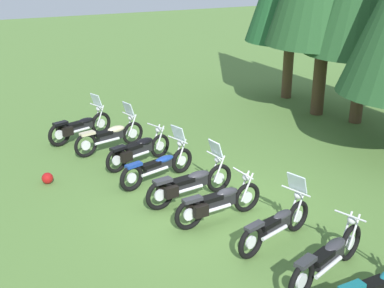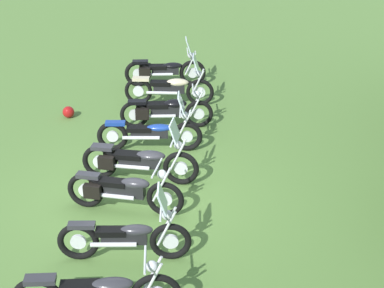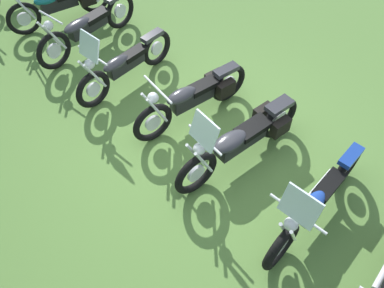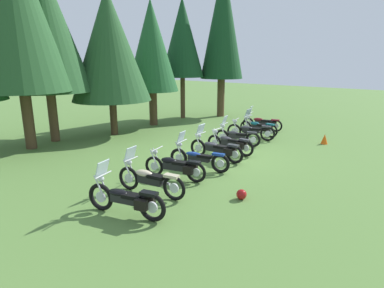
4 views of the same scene
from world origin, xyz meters
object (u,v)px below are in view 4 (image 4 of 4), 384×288
Objects in this scene: motorcycle_5 at (231,143)px; motorcycle_1 at (149,179)px; pine_tree_4 at (151,46)px; pine_tree_5 at (182,38)px; motorcycle_8 at (259,127)px; pine_tree_6 at (223,22)px; motorcycle_6 at (237,136)px; motorcycle_9 at (263,122)px; pine_tree_1 at (13,4)px; pine_tree_2 at (43,23)px; dropped_helmet at (241,194)px; traffic_cone at (325,139)px; motorcycle_3 at (198,158)px; motorcycle_7 at (250,131)px; motorcycle_0 at (126,199)px; motorcycle_2 at (176,166)px; pine_tree_3 at (109,45)px; motorcycle_4 at (216,149)px.

motorcycle_1 is at bearing 93.42° from motorcycle_5.
pine_tree_5 reaches higher than pine_tree_4.
pine_tree_6 reaches higher than motorcycle_8.
motorcycle_6 is 3.85m from motorcycle_9.
pine_tree_4 reaches higher than motorcycle_1.
pine_tree_1 is 12.86m from pine_tree_6.
pine_tree_2 reaches higher than dropped_helmet.
traffic_cone is at bearing -52.06° from pine_tree_2.
motorcycle_9 reaches higher than dropped_helmet.
motorcycle_1 is at bearing -141.98° from pine_tree_5.
pine_tree_2 is 12.01m from dropped_helmet.
motorcycle_3 is at bearing -70.73° from pine_tree_1.
pine_tree_1 is at bearing -178.75° from pine_tree_5.
motorcycle_3 is at bearing 87.32° from motorcycle_6.
motorcycle_7 is 7.81m from pine_tree_4.
motorcycle_8 is 0.31× the size of pine_tree_4.
motorcycle_0 is 12.83m from pine_tree_4.
motorcycle_2 is 0.21× the size of pine_tree_6.
traffic_cone is (4.30, -2.48, -0.21)m from motorcycle_5.
pine_tree_1 is at bearing 98.11° from dropped_helmet.
motorcycle_8 is at bearing -100.97° from motorcycle_7.
motorcycle_1 is 0.99× the size of motorcycle_7.
pine_tree_2 is at bearing -5.79° from motorcycle_3.
pine_tree_6 reaches higher than traffic_cone.
pine_tree_1 reaches higher than dropped_helmet.
motorcycle_0 is 6.59m from motorcycle_5.
motorcycle_2 is 8.34m from traffic_cone.
motorcycle_7 is at bearing -47.75° from pine_tree_2.
traffic_cone is (6.80, -2.20, -0.20)m from motorcycle_3.
motorcycle_1 is at bearing 87.83° from motorcycle_9.
pine_tree_1 reaches higher than motorcycle_6.
motorcycle_3 is at bearing 92.81° from motorcycle_5.
motorcycle_7 is 0.23× the size of pine_tree_6.
pine_tree_6 is at bearing -80.33° from motorcycle_0.
pine_tree_3 is (5.50, 8.07, 4.14)m from motorcycle_0.
pine_tree_3 reaches higher than motorcycle_7.
motorcycle_6 is at bearing -139.11° from pine_tree_6.
motorcycle_6 is 10.19m from pine_tree_6.
motorcycle_4 is (5.33, 1.11, 0.00)m from motorcycle_0.
pine_tree_5 is 14.72m from dropped_helmet.
motorcycle_4 reaches higher than motorcycle_6.
motorcycle_6 is at bearing 34.35° from dropped_helmet.
motorcycle_3 is (1.26, 0.07, -0.02)m from motorcycle_2.
motorcycle_0 reaches higher than motorcycle_4.
pine_tree_4 is (0.87, 6.64, 4.23)m from motorcycle_6.
motorcycle_2 is at bearing 78.47° from motorcycle_3.
traffic_cone is at bearing -60.57° from pine_tree_3.
pine_tree_2 is 0.84× the size of pine_tree_6.
motorcycle_3 is at bearing 65.17° from dropped_helmet.
motorcycle_9 is 0.29× the size of pine_tree_5.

